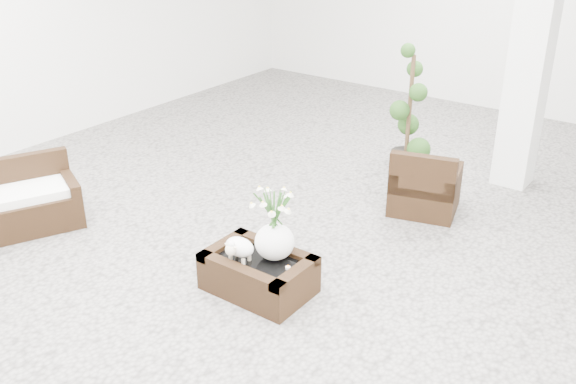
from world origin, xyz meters
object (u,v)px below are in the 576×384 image
Objects in this scene: coffee_table at (259,275)px; topiary at (409,110)px; loveseat at (10,199)px; armchair at (426,179)px.

topiary is (-0.21, 3.20, 0.62)m from coffee_table.
loveseat is 0.85× the size of topiary.
armchair is at bearing -22.83° from loveseat.
topiary is at bearing -67.67° from armchair.
armchair is at bearing 78.56° from coffee_table.
topiary reaches higher than armchair.
loveseat is at bearing -167.12° from coffee_table.
armchair is 1.20m from topiary.
coffee_table is 2.79m from loveseat.
loveseat is at bearing -123.20° from topiary.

